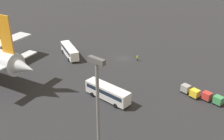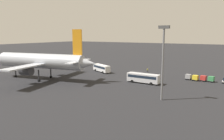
% 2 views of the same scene
% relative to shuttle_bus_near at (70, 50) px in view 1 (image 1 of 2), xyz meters
% --- Properties ---
extents(ground_plane, '(600.00, 600.00, 0.00)m').
position_rel_shuttle_bus_near_xyz_m(ground_plane, '(-13.58, -9.50, -1.96)').
color(ground_plane, '#232326').
extents(shuttle_bus_near, '(11.20, 7.26, 3.27)m').
position_rel_shuttle_bus_near_xyz_m(shuttle_bus_near, '(0.00, 0.00, 0.00)').
color(shuttle_bus_near, white).
rests_on(shuttle_bus_near, ground).
extents(shuttle_bus_far, '(11.66, 3.41, 3.37)m').
position_rel_shuttle_bus_near_xyz_m(shuttle_bus_far, '(-25.17, 11.07, 0.06)').
color(shuttle_bus_far, silver).
rests_on(shuttle_bus_far, ground).
extents(worker_person, '(0.38, 0.38, 1.74)m').
position_rel_shuttle_bus_near_xyz_m(worker_person, '(-17.81, -10.79, -1.08)').
color(worker_person, '#1E1E2D').
rests_on(worker_person, ground).
extents(cargo_cart_green, '(2.25, 1.99, 2.06)m').
position_rel_shuttle_bus_near_xyz_m(cargo_cart_green, '(-45.38, -3.13, -0.76)').
color(cargo_cart_green, '#38383D').
rests_on(cargo_cart_green, ground).
extents(cargo_cart_red, '(2.25, 1.99, 2.06)m').
position_rel_shuttle_bus_near_xyz_m(cargo_cart_red, '(-42.73, -3.19, -0.76)').
color(cargo_cart_red, '#38383D').
rests_on(cargo_cart_red, ground).
extents(cargo_cart_yellow, '(2.25, 1.99, 2.06)m').
position_rel_shuttle_bus_near_xyz_m(cargo_cart_yellow, '(-40.09, -2.48, -0.76)').
color(cargo_cart_yellow, '#38383D').
rests_on(cargo_cart_yellow, ground).
extents(cargo_cart_grey, '(2.25, 1.99, 2.06)m').
position_rel_shuttle_bus_near_xyz_m(cargo_cart_grey, '(-37.45, -3.16, -0.76)').
color(cargo_cart_grey, '#38383D').
rests_on(cargo_cart_grey, ground).
extents(light_pole, '(2.80, 0.70, 19.21)m').
position_rel_shuttle_bus_near_xyz_m(light_pole, '(-37.21, 26.94, 9.69)').
color(light_pole, slate).
rests_on(light_pole, ground).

